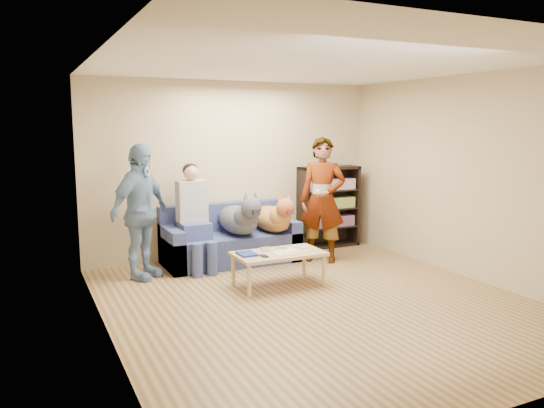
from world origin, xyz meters
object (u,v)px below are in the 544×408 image
person_standing_left (140,212)px  coffee_table (279,256)px  bookshelf (328,205)px  person_standing_right (322,200)px  sofa (230,243)px  dog_gray (240,218)px  camera_silver (266,249)px  dog_tan (274,217)px  person_seated (194,213)px  notebook_blue (247,254)px

person_standing_left → coffee_table: bearing=-74.9°
person_standing_left → bookshelf: size_ratio=1.33×
person_standing_right → bookshelf: size_ratio=1.38×
sofa → person_standing_left: bearing=-167.9°
sofa → bookshelf: 1.86m
dog_gray → sofa: bearing=114.5°
coffee_table → bookshelf: bookshelf is taller
person_standing_left → bookshelf: bearing=-29.4°
camera_silver → dog_tan: bearing=59.1°
person_standing_right → camera_silver: 1.46m
person_standing_right → sofa: bearing=-163.9°
person_seated → coffee_table: size_ratio=1.34×
camera_silver → person_seated: size_ratio=0.07×
person_standing_left → bookshelf: (3.12, 0.52, -0.19)m
notebook_blue → dog_tan: 1.38m
person_standing_left → person_seated: (0.76, 0.15, -0.09)m
notebook_blue → sofa: sofa is taller
person_standing_right → sofa: size_ratio=0.94×
person_standing_right → notebook_blue: bearing=-113.5°
notebook_blue → bookshelf: size_ratio=0.20×
person_standing_left → dog_gray: size_ratio=1.36×
person_standing_right → camera_silver: size_ratio=16.31×
camera_silver → person_seated: person_seated is taller
person_standing_right → person_seated: size_ratio=1.22×
coffee_table → dog_gray: bearing=92.0°
notebook_blue → camera_silver: bearing=14.0°
notebook_blue → camera_silver: camera_silver is taller
sofa → bookshelf: bookshelf is taller
person_standing_right → notebook_blue: (-1.49, -0.74, -0.46)m
person_standing_left → dog_gray: 1.42m
dog_tan → notebook_blue: bearing=-129.5°
person_standing_left → sofa: size_ratio=0.91×
person_standing_left → bookshelf: person_standing_left is taller
notebook_blue → dog_gray: dog_gray is taller
person_standing_left → person_seated: bearing=-27.3°
camera_silver → bookshelf: bearing=39.0°
sofa → person_seated: (-0.56, -0.13, 0.49)m
person_standing_right → sofa: (-1.22, 0.54, -0.62)m
dog_tan → dog_gray: bearing=176.6°
person_standing_right → notebook_blue: 1.73m
dog_tan → coffee_table: bearing=-113.1°
person_standing_left → dog_gray: person_standing_left is taller
notebook_blue → person_seated: size_ratio=0.18×
camera_silver → coffee_table: (0.12, -0.12, -0.07)m
notebook_blue → dog_gray: bearing=71.6°
camera_silver → sofa: 1.22m
person_standing_left → dog_tan: bearing=-37.2°
sofa → person_seated: size_ratio=1.29×
dog_tan → camera_silver: bearing=-120.9°
person_seated → dog_gray: 0.66m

